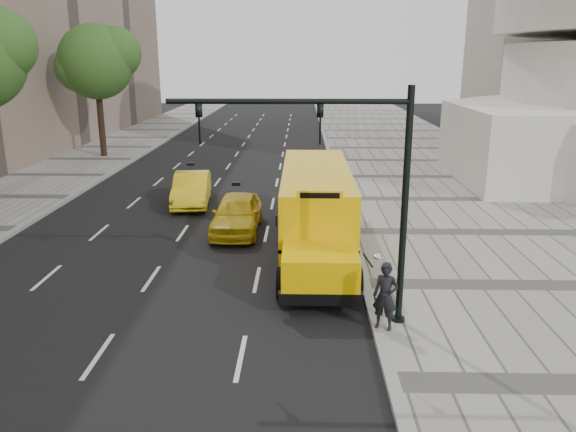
{
  "coord_description": "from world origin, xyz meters",
  "views": [
    {
      "loc": [
        3.96,
        -22.16,
        7.02
      ],
      "look_at": [
        3.5,
        -4.0,
        1.9
      ],
      "focal_mm": 35.0,
      "sensor_mm": 36.0,
      "label": 1
    }
  ],
  "objects_px": {
    "pedestrian": "(385,296)",
    "school_bus": "(316,202)",
    "tree_c": "(97,61)",
    "traffic_signal": "(351,178)",
    "taxi_far": "(192,189)",
    "taxi_near": "(237,213)"
  },
  "relations": [
    {
      "from": "pedestrian",
      "to": "school_bus",
      "type": "bearing_deg",
      "value": 126.73
    },
    {
      "from": "school_bus",
      "to": "tree_c",
      "type": "bearing_deg",
      "value": 127.08
    },
    {
      "from": "traffic_signal",
      "to": "taxi_far",
      "type": "bearing_deg",
      "value": 117.3
    },
    {
      "from": "taxi_near",
      "to": "traffic_signal",
      "type": "height_order",
      "value": "traffic_signal"
    },
    {
      "from": "traffic_signal",
      "to": "pedestrian",
      "type": "bearing_deg",
      "value": -25.67
    },
    {
      "from": "taxi_near",
      "to": "taxi_far",
      "type": "relative_size",
      "value": 0.98
    },
    {
      "from": "tree_c",
      "to": "pedestrian",
      "type": "xyz_separation_m",
      "value": [
        16.55,
        -26.76,
        -5.76
      ]
    },
    {
      "from": "tree_c",
      "to": "traffic_signal",
      "type": "xyz_separation_m",
      "value": [
        15.59,
        -26.3,
        -2.73
      ]
    },
    {
      "from": "pedestrian",
      "to": "traffic_signal",
      "type": "height_order",
      "value": "traffic_signal"
    },
    {
      "from": "tree_c",
      "to": "taxi_far",
      "type": "xyz_separation_m",
      "value": [
        8.91,
        -13.34,
        -6.03
      ]
    },
    {
      "from": "traffic_signal",
      "to": "taxi_near",
      "type": "bearing_deg",
      "value": 114.94
    },
    {
      "from": "taxi_far",
      "to": "traffic_signal",
      "type": "xyz_separation_m",
      "value": [
        6.69,
        -12.96,
        3.31
      ]
    },
    {
      "from": "tree_c",
      "to": "traffic_signal",
      "type": "bearing_deg",
      "value": -59.33
    },
    {
      "from": "taxi_far",
      "to": "pedestrian",
      "type": "distance_m",
      "value": 15.45
    },
    {
      "from": "school_bus",
      "to": "taxi_far",
      "type": "xyz_separation_m",
      "value": [
        -6.0,
        6.38,
        -0.98
      ]
    },
    {
      "from": "tree_c",
      "to": "taxi_near",
      "type": "bearing_deg",
      "value": -56.83
    },
    {
      "from": "pedestrian",
      "to": "traffic_signal",
      "type": "relative_size",
      "value": 0.28
    },
    {
      "from": "traffic_signal",
      "to": "tree_c",
      "type": "bearing_deg",
      "value": 120.67
    },
    {
      "from": "school_bus",
      "to": "traffic_signal",
      "type": "relative_size",
      "value": 1.81
    },
    {
      "from": "pedestrian",
      "to": "traffic_signal",
      "type": "distance_m",
      "value": 3.21
    },
    {
      "from": "taxi_near",
      "to": "traffic_signal",
      "type": "bearing_deg",
      "value": -64.35
    },
    {
      "from": "tree_c",
      "to": "taxi_near",
      "type": "xyz_separation_m",
      "value": [
        11.66,
        -17.84,
        -6.02
      ]
    }
  ]
}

